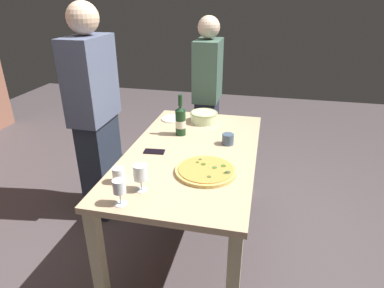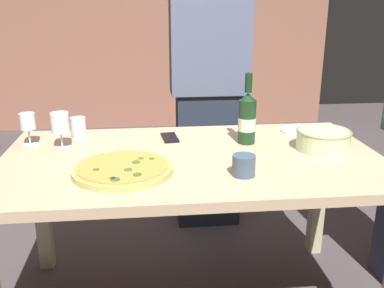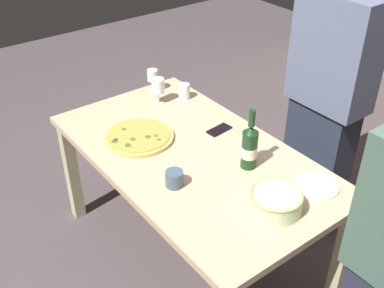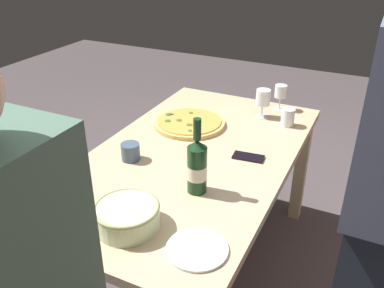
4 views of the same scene
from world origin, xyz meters
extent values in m
plane|color=#4E4447|center=(0.00, 0.00, 0.00)|extent=(8.00, 8.00, 0.00)
cube|color=#CDAD85|center=(0.00, 0.00, 0.73)|extent=(1.60, 0.90, 0.04)
cube|color=#C5BC90|center=(-0.74, -0.40, 0.35)|extent=(0.07, 0.07, 0.71)
cube|color=#C5BC90|center=(0.74, -0.40, 0.35)|extent=(0.07, 0.07, 0.71)
cube|color=#C5BC90|center=(-0.74, 0.40, 0.35)|extent=(0.07, 0.07, 0.71)
cube|color=#C5BC90|center=(0.74, 0.40, 0.35)|extent=(0.07, 0.07, 0.71)
cylinder|color=#DFB863|center=(-0.28, -0.15, 0.76)|extent=(0.38, 0.38, 0.02)
cylinder|color=#EA9C44|center=(-0.28, -0.15, 0.77)|extent=(0.35, 0.35, 0.01)
cylinder|color=#496C31|center=(-0.26, -0.20, 0.78)|extent=(0.03, 0.03, 0.00)
cylinder|color=#48652F|center=(-0.17, -0.09, 0.78)|extent=(0.02, 0.02, 0.00)
cylinder|color=#3E6E24|center=(-0.22, -0.25, 0.78)|extent=(0.03, 0.03, 0.00)
cylinder|color=#52672D|center=(-0.38, -0.19, 0.78)|extent=(0.03, 0.03, 0.00)
cylinder|color=#4E6D2C|center=(-0.21, -0.08, 0.78)|extent=(0.02, 0.02, 0.00)
cylinder|color=#435E39|center=(-0.30, -0.29, 0.78)|extent=(0.03, 0.03, 0.00)
cylinder|color=#466822|center=(-0.31, -0.28, 0.78)|extent=(0.02, 0.02, 0.00)
cylinder|color=#4C6821|center=(-0.23, -0.13, 0.78)|extent=(0.03, 0.03, 0.00)
cylinder|color=beige|center=(0.58, 0.03, 0.79)|extent=(0.23, 0.23, 0.09)
torus|color=#99A664|center=(0.58, 0.03, 0.83)|extent=(0.24, 0.24, 0.01)
cylinder|color=#17391C|center=(0.27, 0.15, 0.85)|extent=(0.08, 0.08, 0.20)
cone|color=#17391C|center=(0.27, 0.15, 0.96)|extent=(0.08, 0.08, 0.04)
cylinder|color=#17391C|center=(0.27, 0.15, 1.03)|extent=(0.03, 0.03, 0.09)
cylinder|color=silver|center=(0.27, 0.15, 0.84)|extent=(0.08, 0.08, 0.06)
cylinder|color=white|center=(-0.56, 0.17, 0.75)|extent=(0.07, 0.07, 0.00)
cylinder|color=white|center=(-0.56, 0.17, 0.79)|extent=(0.01, 0.01, 0.07)
cylinder|color=white|center=(-0.56, 0.17, 0.87)|extent=(0.08, 0.08, 0.09)
cylinder|color=maroon|center=(-0.56, 0.17, 0.84)|extent=(0.07, 0.07, 0.04)
cylinder|color=white|center=(-0.72, 0.23, 0.75)|extent=(0.07, 0.07, 0.00)
cylinder|color=white|center=(-0.72, 0.23, 0.79)|extent=(0.01, 0.01, 0.07)
cylinder|color=white|center=(-0.72, 0.23, 0.86)|extent=(0.07, 0.07, 0.07)
cylinder|color=maroon|center=(-0.72, 0.23, 0.84)|extent=(0.06, 0.06, 0.02)
cylinder|color=#43576E|center=(0.17, -0.23, 0.79)|extent=(0.09, 0.09, 0.08)
cylinder|color=white|center=(-0.51, 0.33, 0.80)|extent=(0.07, 0.07, 0.10)
cylinder|color=white|center=(0.58, 0.30, 0.76)|extent=(0.21, 0.21, 0.01)
cube|color=black|center=(-0.08, 0.25, 0.76)|extent=(0.08, 0.15, 0.01)
cube|color=#262E3D|center=(0.19, 0.83, 0.43)|extent=(0.39, 0.20, 0.85)
cube|color=slate|center=(0.19, 0.83, 1.17)|extent=(0.46, 0.24, 0.64)
sphere|color=beige|center=(0.19, 0.83, 1.61)|extent=(0.23, 0.23, 0.23)
cube|color=#2A2C3F|center=(1.15, 0.10, 0.39)|extent=(0.34, 0.20, 0.78)
cube|color=#476655|center=(1.15, 0.10, 1.07)|extent=(0.40, 0.24, 0.58)
sphere|color=beige|center=(1.15, 0.10, 1.47)|extent=(0.21, 0.21, 0.21)
camera|label=1|loc=(-2.06, -0.47, 1.79)|focal=31.10mm
camera|label=2|loc=(-0.18, -1.70, 1.37)|focal=40.38mm
camera|label=3|loc=(1.61, -1.22, 2.15)|focal=43.85mm
camera|label=4|loc=(1.53, 0.74, 1.70)|focal=38.34mm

